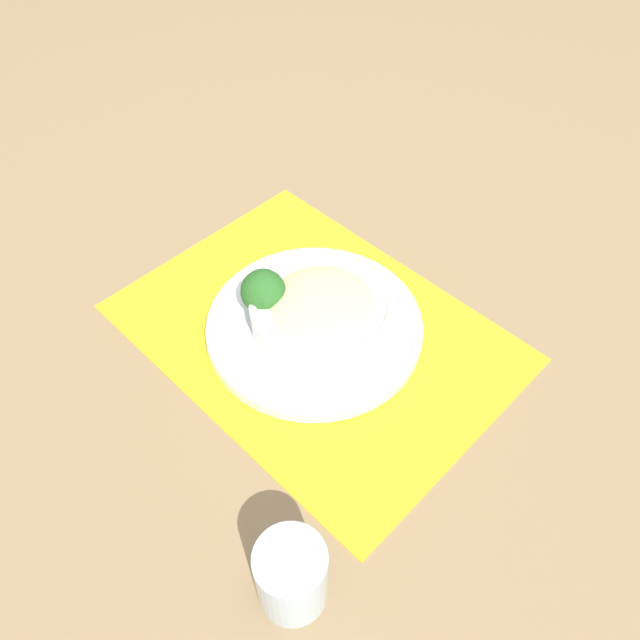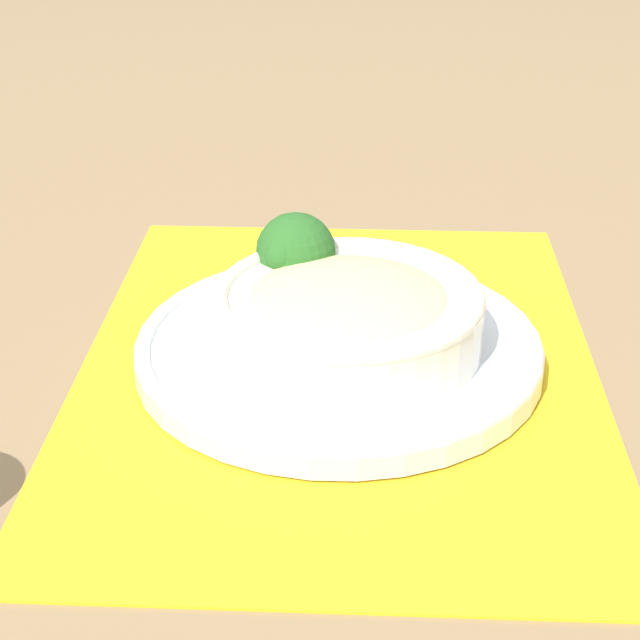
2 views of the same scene
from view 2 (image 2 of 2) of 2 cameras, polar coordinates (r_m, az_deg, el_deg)
ground_plane at (r=0.76m, az=0.99°, el=-2.51°), size 4.00×4.00×0.00m
placemat at (r=0.76m, az=0.99°, el=-2.38°), size 0.53×0.40×0.00m
plate at (r=0.75m, az=1.00°, el=-1.50°), size 0.29×0.29×0.02m
bowl at (r=0.73m, az=1.51°, el=0.36°), size 0.19×0.19×0.05m
broccoli_floret at (r=0.78m, az=-1.33°, el=3.55°), size 0.06×0.06×0.07m
carrot_slice_near at (r=0.75m, az=-3.01°, el=-0.79°), size 0.05×0.05×0.01m
carrot_slice_middle at (r=0.74m, az=-2.99°, el=-1.43°), size 0.05×0.05×0.01m
carrot_slice_far at (r=0.72m, az=-2.53°, el=-2.05°), size 0.05×0.05×0.01m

